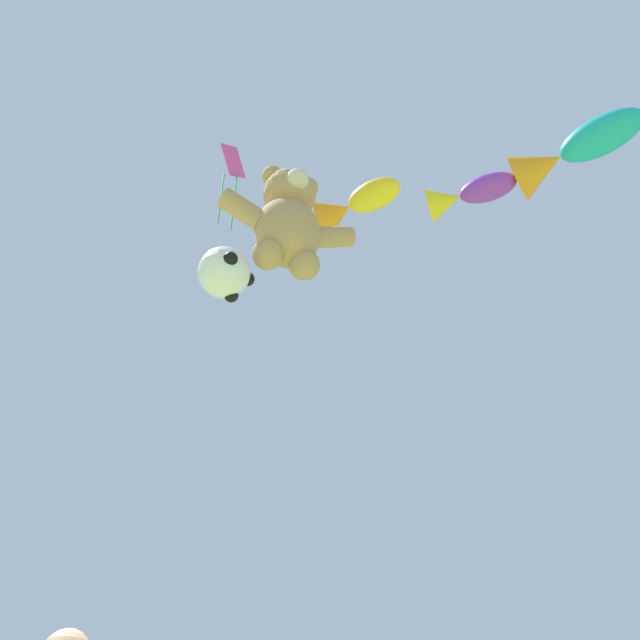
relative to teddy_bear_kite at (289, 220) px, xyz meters
The scene contains 6 objects.
teddy_bear_kite is the anchor object (origin of this frame).
soccer_ball_kite 1.59m from the teddy_bear_kite, 161.33° to the left, with size 0.88×0.87×0.81m.
fish_kite_goldfin 2.58m from the teddy_bear_kite, 22.58° to the left, with size 1.59×1.80×0.77m.
fish_kite_violet 3.49m from the teddy_bear_kite, 13.96° to the right, with size 1.57×1.56×0.66m.
fish_kite_teal 5.17m from the teddy_bear_kite, 25.76° to the right, with size 1.87×2.32×0.89m.
diamond_kite 2.75m from the teddy_bear_kite, 128.10° to the left, with size 0.71×0.64×2.69m.
Camera 1 is at (-0.97, -2.05, 0.93)m, focal length 35.00 mm.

